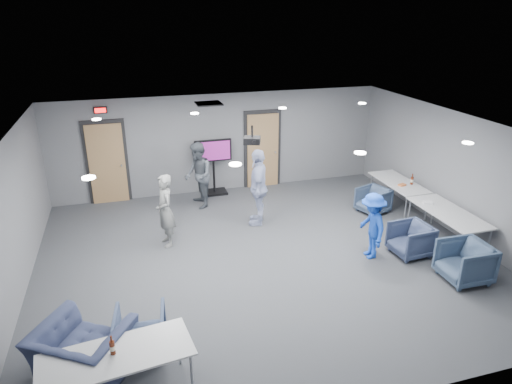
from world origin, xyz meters
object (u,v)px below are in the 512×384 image
object	(u,v)px
chair_right_b	(410,240)
chair_right_c	(465,262)
chair_front_b	(83,351)
tv_stand	(214,164)
person_b	(198,175)
table_front_left	(116,357)
person_a	(165,211)
person_c	(258,187)
bottle_front	(112,347)
chair_front_a	(141,331)
projector	(252,140)
bottle_right	(412,180)
chair_right_a	(373,200)
table_right_a	(399,184)
person_d	(372,226)
table_right_b	(448,214)

from	to	relation	value
chair_right_b	chair_right_c	distance (m)	1.19
chair_front_b	tv_stand	size ratio (longest dim) A/B	0.78
person_b	table_front_left	size ratio (longest dim) A/B	0.85
person_a	chair_right_c	world-z (taller)	person_a
person_a	person_c	xyz separation A→B (m)	(2.20, 0.48, 0.12)
table_front_left	bottle_front	bearing A→B (deg)	139.14
chair_front_a	table_front_left	distance (m)	1.00
person_c	table_front_left	world-z (taller)	person_c
chair_front_a	projector	world-z (taller)	projector
person_c	table_front_left	xyz separation A→B (m)	(-3.25, -4.61, -0.23)
chair_front_b	bottle_right	distance (m)	8.35
person_a	tv_stand	world-z (taller)	person_a
bottle_right	chair_front_a	bearing A→B (deg)	-154.17
projector	person_c	bearing A→B (deg)	88.42
person_c	chair_front_b	bearing A→B (deg)	-22.90
chair_right_b	tv_stand	distance (m)	5.54
bottle_right	chair_right_a	bearing A→B (deg)	165.57
chair_right_c	projector	bearing A→B (deg)	-121.22
person_a	person_c	distance (m)	2.26
person_c	projector	xyz separation A→B (m)	(-0.50, -1.24, 1.49)
bottle_right	chair_right_b	bearing A→B (deg)	-123.30
bottle_front	tv_stand	distance (m)	7.23
table_right_a	bottle_right	world-z (taller)	bottle_right
chair_front_b	table_right_a	distance (m)	8.27
person_c	chair_right_c	xyz separation A→B (m)	(2.98, -3.48, -0.54)
chair_right_c	chair_front_b	distance (m)	6.71
person_a	projector	distance (m)	2.46
person_d	table_front_left	world-z (taller)	person_d
chair_right_c	person_d	bearing A→B (deg)	-134.49
person_c	table_right_b	xyz separation A→B (m)	(3.63, -2.10, -0.23)
person_d	chair_right_a	bearing A→B (deg)	155.27
bottle_front	person_d	bearing A→B (deg)	25.51
chair_right_c	table_front_left	distance (m)	6.34
person_b	table_front_left	distance (m)	6.33
person_d	table_right_b	xyz separation A→B (m)	(1.89, 0.09, -0.01)
person_d	projector	size ratio (longest dim) A/B	3.56
chair_right_c	chair_right_a	bearing A→B (deg)	-177.71
chair_right_c	projector	distance (m)	4.60
person_a	chair_front_b	distance (m)	3.86
person_a	table_right_b	distance (m)	6.05
chair_right_c	table_front_left	bearing A→B (deg)	-78.15
table_right_b	table_front_left	xyz separation A→B (m)	(-6.88, -2.50, -0.00)
person_d	chair_right_b	size ratio (longest dim) A/B	1.86
bottle_right	projector	distance (m)	4.67
chair_right_b	projector	size ratio (longest dim) A/B	1.91
chair_front_a	chair_right_b	bearing A→B (deg)	-159.15
table_right_b	tv_stand	bearing A→B (deg)	45.07
chair_right_a	chair_front_a	size ratio (longest dim) A/B	0.94
person_d	chair_front_a	world-z (taller)	person_d
chair_right_a	tv_stand	world-z (taller)	tv_stand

